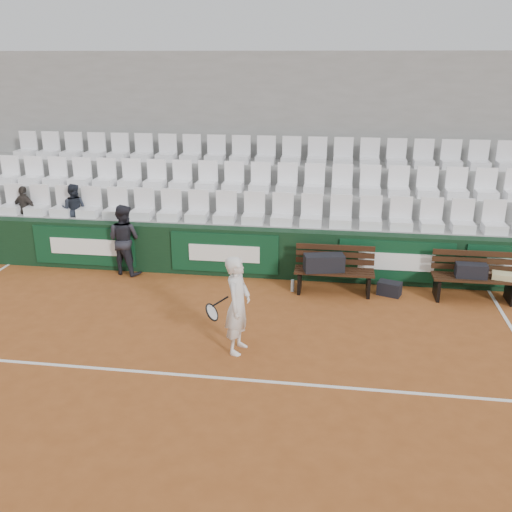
{
  "coord_description": "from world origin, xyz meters",
  "views": [
    {
      "loc": [
        2.01,
        -6.86,
        4.31
      ],
      "look_at": [
        0.66,
        2.4,
        1.0
      ],
      "focal_mm": 40.0,
      "sensor_mm": 36.0,
      "label": 1
    }
  ],
  "objects_px": {
    "water_bottle_far": "(389,288)",
    "spectator_b": "(23,190)",
    "tennis_player": "(238,305)",
    "spectator_c": "(72,189)",
    "ball_kid": "(124,239)",
    "water_bottle_near": "(292,286)",
    "sports_bag_right": "(471,271)",
    "bench_left": "(334,281)",
    "sports_bag_left": "(324,263)",
    "bench_right": "(473,288)",
    "sports_bag_ground": "(389,288)"
  },
  "relations": [
    {
      "from": "sports_bag_ground",
      "to": "water_bottle_far",
      "type": "distance_m",
      "value": 0.02
    },
    {
      "from": "sports_bag_left",
      "to": "water_bottle_far",
      "type": "relative_size",
      "value": 2.99
    },
    {
      "from": "bench_left",
      "to": "water_bottle_far",
      "type": "relative_size",
      "value": 6.03
    },
    {
      "from": "sports_bag_left",
      "to": "ball_kid",
      "type": "relative_size",
      "value": 0.51
    },
    {
      "from": "ball_kid",
      "to": "tennis_player",
      "type": "bearing_deg",
      "value": 151.46
    },
    {
      "from": "bench_right",
      "to": "water_bottle_far",
      "type": "xyz_separation_m",
      "value": [
        -1.52,
        0.02,
        -0.1
      ]
    },
    {
      "from": "bench_right",
      "to": "spectator_b",
      "type": "bearing_deg",
      "value": 173.14
    },
    {
      "from": "sports_bag_left",
      "to": "sports_bag_ground",
      "type": "xyz_separation_m",
      "value": [
        1.25,
        0.07,
        -0.48
      ]
    },
    {
      "from": "sports_bag_left",
      "to": "water_bottle_far",
      "type": "bearing_deg",
      "value": 3.99
    },
    {
      "from": "bench_left",
      "to": "water_bottle_near",
      "type": "height_order",
      "value": "bench_left"
    },
    {
      "from": "ball_kid",
      "to": "water_bottle_near",
      "type": "bearing_deg",
      "value": -170.94
    },
    {
      "from": "bench_left",
      "to": "sports_bag_ground",
      "type": "height_order",
      "value": "bench_left"
    },
    {
      "from": "bench_left",
      "to": "spectator_c",
      "type": "bearing_deg",
      "value": 168.5
    },
    {
      "from": "sports_bag_left",
      "to": "spectator_b",
      "type": "bearing_deg",
      "value": 169.74
    },
    {
      "from": "tennis_player",
      "to": "spectator_c",
      "type": "bearing_deg",
      "value": 139.34
    },
    {
      "from": "water_bottle_near",
      "to": "sports_bag_right",
      "type": "bearing_deg",
      "value": 1.49
    },
    {
      "from": "bench_left",
      "to": "tennis_player",
      "type": "height_order",
      "value": "tennis_player"
    },
    {
      "from": "water_bottle_near",
      "to": "spectator_c",
      "type": "xyz_separation_m",
      "value": [
        -4.91,
        1.23,
        1.45
      ]
    },
    {
      "from": "bench_left",
      "to": "water_bottle_near",
      "type": "relative_size",
      "value": 6.32
    },
    {
      "from": "bench_right",
      "to": "ball_kid",
      "type": "bearing_deg",
      "value": 176.8
    },
    {
      "from": "water_bottle_near",
      "to": "spectator_b",
      "type": "relative_size",
      "value": 0.23
    },
    {
      "from": "sports_bag_ground",
      "to": "ball_kid",
      "type": "height_order",
      "value": "ball_kid"
    },
    {
      "from": "tennis_player",
      "to": "spectator_b",
      "type": "relative_size",
      "value": 1.46
    },
    {
      "from": "sports_bag_ground",
      "to": "bench_right",
      "type": "bearing_deg",
      "value": -0.07
    },
    {
      "from": "spectator_c",
      "to": "sports_bag_right",
      "type": "bearing_deg",
      "value": 169.29
    },
    {
      "from": "sports_bag_left",
      "to": "spectator_b",
      "type": "relative_size",
      "value": 0.71
    },
    {
      "from": "water_bottle_near",
      "to": "tennis_player",
      "type": "relative_size",
      "value": 0.15
    },
    {
      "from": "bench_left",
      "to": "tennis_player",
      "type": "xyz_separation_m",
      "value": [
        -1.41,
        -2.51,
        0.54
      ]
    },
    {
      "from": "sports_bag_left",
      "to": "water_bottle_near",
      "type": "distance_m",
      "value": 0.76
    },
    {
      "from": "sports_bag_left",
      "to": "ball_kid",
      "type": "distance_m",
      "value": 4.13
    },
    {
      "from": "sports_bag_left",
      "to": "water_bottle_near",
      "type": "xyz_separation_m",
      "value": [
        -0.58,
        -0.03,
        -0.49
      ]
    },
    {
      "from": "bench_right",
      "to": "sports_bag_left",
      "type": "xyz_separation_m",
      "value": [
        -2.76,
        -0.07,
        0.38
      ]
    },
    {
      "from": "water_bottle_far",
      "to": "bench_left",
      "type": "bearing_deg",
      "value": -177.67
    },
    {
      "from": "tennis_player",
      "to": "spectator_c",
      "type": "relative_size",
      "value": 1.34
    },
    {
      "from": "sports_bag_right",
      "to": "water_bottle_near",
      "type": "xyz_separation_m",
      "value": [
        -3.27,
        -0.09,
        -0.46
      ]
    },
    {
      "from": "bench_left",
      "to": "sports_bag_left",
      "type": "xyz_separation_m",
      "value": [
        -0.2,
        -0.04,
        0.38
      ]
    },
    {
      "from": "water_bottle_near",
      "to": "water_bottle_far",
      "type": "distance_m",
      "value": 1.83
    },
    {
      "from": "water_bottle_far",
      "to": "spectator_b",
      "type": "height_order",
      "value": "spectator_b"
    },
    {
      "from": "sports_bag_left",
      "to": "tennis_player",
      "type": "xyz_separation_m",
      "value": [
        -1.22,
        -2.47,
        0.16
      ]
    },
    {
      "from": "bench_right",
      "to": "water_bottle_far",
      "type": "relative_size",
      "value": 6.03
    },
    {
      "from": "bench_left",
      "to": "sports_bag_left",
      "type": "distance_m",
      "value": 0.44
    },
    {
      "from": "sports_bag_left",
      "to": "water_bottle_far",
      "type": "xyz_separation_m",
      "value": [
        1.25,
        0.09,
        -0.49
      ]
    },
    {
      "from": "water_bottle_near",
      "to": "spectator_c",
      "type": "height_order",
      "value": "spectator_c"
    },
    {
      "from": "bench_left",
      "to": "sports_bag_ground",
      "type": "relative_size",
      "value": 3.52
    },
    {
      "from": "bench_right",
      "to": "sports_bag_left",
      "type": "height_order",
      "value": "sports_bag_left"
    },
    {
      "from": "sports_bag_right",
      "to": "water_bottle_far",
      "type": "distance_m",
      "value": 1.51
    },
    {
      "from": "bench_left",
      "to": "spectator_b",
      "type": "height_order",
      "value": "spectator_b"
    },
    {
      "from": "water_bottle_far",
      "to": "water_bottle_near",
      "type": "bearing_deg",
      "value": -176.46
    },
    {
      "from": "water_bottle_near",
      "to": "spectator_c",
      "type": "distance_m",
      "value": 5.26
    },
    {
      "from": "sports_bag_left",
      "to": "tennis_player",
      "type": "bearing_deg",
      "value": -116.21
    }
  ]
}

